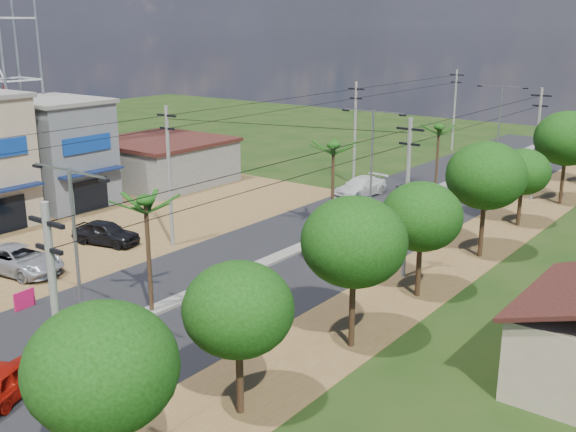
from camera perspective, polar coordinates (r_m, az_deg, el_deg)
name	(u,v)px	position (r m, az deg, el deg)	size (l,w,h in m)	color
ground	(85,343)	(32.09, -16.84, -10.23)	(160.00, 160.00, 0.00)	black
road	(287,255)	(41.76, -0.09, -3.30)	(12.00, 110.00, 0.04)	black
median	(315,242)	(44.04, 2.28, -2.19)	(1.00, 90.00, 0.18)	#605E56
dirt_lot_west	(46,237)	(47.94, -19.81, -1.72)	(18.00, 46.00, 0.04)	brown
dirt_shoulder_east	(411,286)	(37.55, 10.33, -5.84)	(5.00, 90.00, 0.03)	brown
shophouse_grey	(56,152)	(55.87, -19.05, 5.15)	(9.00, 6.40, 8.30)	#55595E
low_shed	(162,161)	(61.53, -10.64, 4.59)	(10.40, 10.40, 3.95)	#605E56
tree_east_a	(102,368)	(20.04, -15.48, -12.31)	(4.40, 4.40, 6.37)	black
tree_east_b	(238,309)	(23.97, -4.23, -7.89)	(4.00, 4.00, 5.83)	black
tree_east_c	(354,242)	(28.75, 5.61, -2.20)	(4.60, 4.60, 6.83)	black
tree_east_d	(422,217)	(34.94, 11.24, -0.05)	(4.20, 4.20, 6.13)	black
tree_east_e	(486,176)	(41.84, 16.43, 3.29)	(4.80, 4.80, 7.14)	black
tree_east_f	(523,172)	(49.62, 19.27, 3.54)	(3.80, 3.80, 5.52)	black
tree_east_g	(567,139)	(56.79, 22.56, 6.07)	(5.00, 5.00, 7.38)	black
palm_median_near	(146,205)	(32.47, -11.96, 0.88)	(2.00, 2.00, 6.15)	black
palm_median_mid	(333,150)	(44.22, 3.86, 5.64)	(2.00, 2.00, 6.55)	black
palm_median_far	(439,130)	(58.18, 12.67, 7.13)	(2.00, 2.00, 5.85)	black
streetlight_near	(75,242)	(30.34, -17.56, -2.07)	(5.10, 0.18, 8.00)	gray
streetlight_mid	(372,155)	(48.61, 7.11, 5.15)	(5.10, 0.18, 8.00)	gray
streetlight_far	(499,118)	(71.09, 17.47, 7.94)	(5.10, 0.18, 8.00)	gray
utility_pole_w_b	(169,174)	(42.91, -10.02, 3.55)	(1.60, 0.24, 9.00)	#605E56
utility_pole_w_c	(355,131)	(59.77, 5.69, 7.18)	(1.60, 0.24, 9.00)	#605E56
utility_pole_w_d	(454,108)	(78.28, 13.91, 8.86)	(1.60, 0.24, 9.00)	#605E56
utility_pole_e_a	(58,340)	(21.41, -18.86, -9.90)	(1.60, 0.24, 9.00)	#605E56
utility_pole_e_b	(407,195)	(37.38, 10.03, 1.72)	(1.60, 0.24, 9.00)	#605E56
utility_pole_e_c	(537,142)	(57.48, 20.30, 5.92)	(1.60, 0.24, 9.00)	#605E56
car_red_near	(7,380)	(28.51, -22.68, -12.69)	(1.68, 4.17, 1.42)	#9A1108
car_silver_mid	(325,241)	(42.27, 3.18, -2.15)	(1.42, 4.07, 1.34)	#919399
car_white_far	(360,187)	(56.07, 6.13, 2.44)	(2.18, 5.36, 1.56)	beige
car_parked_silver	(19,260)	(41.54, -21.81, -3.49)	(2.57, 5.58, 1.55)	#919399
car_parked_dark	(106,233)	(45.11, -15.17, -1.40)	(1.82, 4.51, 1.54)	black
moto_rider_east	(110,397)	(26.76, -14.84, -14.59)	(0.56, 1.61, 0.85)	black
moto_rider_west_a	(320,224)	(46.41, 2.75, -0.70)	(0.67, 1.92, 1.01)	black
moto_rider_west_b	(399,190)	(56.91, 9.41, 2.18)	(0.43, 1.51, 0.91)	black
roadside_sign	(24,300)	(36.43, -21.42, -6.63)	(0.17, 1.18, 0.98)	#B91147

